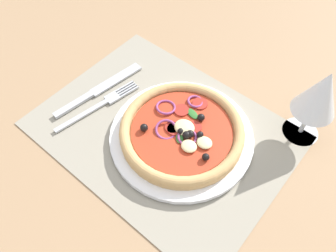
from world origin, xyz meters
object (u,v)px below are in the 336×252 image
object	(u,v)px
pizza	(182,131)
wine_glass	(321,94)
plate	(182,136)
knife	(100,89)
fork	(102,104)

from	to	relation	value
pizza	wine_glass	distance (cm)	22.87
plate	pizza	distance (cm)	1.61
knife	plate	bearing A→B (deg)	-77.61
pizza	wine_glass	size ratio (longest dim) A/B	1.45
plate	fork	distance (cm)	16.74
plate	pizza	world-z (taller)	pizza
knife	pizza	bearing A→B (deg)	-77.54
plate	wine_glass	world-z (taller)	wine_glass
wine_glass	fork	bearing A→B (deg)	-149.58
pizza	knife	distance (cm)	19.50
pizza	plate	bearing A→B (deg)	-97.87
pizza	wine_glass	xyz separation A→B (cm)	(15.49, 14.89, 7.84)
knife	wine_glass	bearing A→B (deg)	-56.69
plate	fork	xyz separation A→B (cm)	(-16.31, -3.76, -0.30)
pizza	fork	xyz separation A→B (cm)	(-16.32, -3.78, -1.91)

